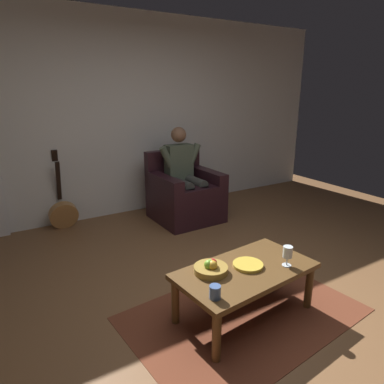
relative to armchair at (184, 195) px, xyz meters
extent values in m
plane|color=brown|center=(0.51, 1.98, -0.32)|extent=(7.38, 7.38, 0.00)
cube|color=silver|center=(0.51, -0.69, 1.00)|extent=(6.55, 0.06, 2.66)
cube|color=brown|center=(0.64, 2.05, -0.32)|extent=(1.87, 1.33, 0.01)
cube|color=black|center=(0.00, 0.04, -0.12)|extent=(0.82, 0.82, 0.41)
cube|color=black|center=(0.00, 0.10, 0.13)|extent=(0.53, 0.70, 0.10)
cube|color=black|center=(-0.33, 0.03, 0.20)|extent=(0.17, 0.81, 0.24)
cube|color=black|center=(0.33, 0.04, 0.20)|extent=(0.17, 0.81, 0.24)
cube|color=black|center=(0.01, -0.31, 0.33)|extent=(0.81, 0.14, 0.49)
cube|color=#505C48|center=(0.00, -0.14, 0.42)|extent=(0.36, 0.19, 0.48)
sphere|color=brown|center=(0.00, -0.14, 0.79)|extent=(0.20, 0.20, 0.20)
cylinder|color=#3C3E39|center=(-0.11, 0.09, 0.20)|extent=(0.14, 0.46, 0.13)
cylinder|color=#3C3E39|center=(-0.11, 0.32, -0.07)|extent=(0.12, 0.12, 0.51)
cylinder|color=#505C48|center=(-0.21, -0.09, 0.53)|extent=(0.20, 0.10, 0.29)
cylinder|color=#3C3E39|center=(0.10, 0.09, 0.20)|extent=(0.14, 0.46, 0.13)
cylinder|color=#3C3E39|center=(0.10, 0.32, -0.07)|extent=(0.12, 0.12, 0.51)
cylinder|color=#505C48|center=(0.21, -0.08, 0.53)|extent=(0.20, 0.10, 0.29)
cube|color=brown|center=(0.64, 2.05, 0.06)|extent=(1.11, 0.67, 0.04)
cylinder|color=brown|center=(0.14, 2.23, -0.14)|extent=(0.06, 0.06, 0.36)
cylinder|color=brown|center=(1.09, 2.33, -0.14)|extent=(0.06, 0.06, 0.36)
cylinder|color=brown|center=(0.18, 1.76, -0.14)|extent=(0.06, 0.06, 0.36)
cylinder|color=brown|center=(1.14, 1.86, -0.14)|extent=(0.06, 0.06, 0.36)
cylinder|color=#AE7640|center=(1.47, -0.48, -0.15)|extent=(0.35, 0.18, 0.36)
cylinder|color=black|center=(1.47, -0.43, -0.13)|extent=(0.10, 0.03, 0.10)
cube|color=black|center=(1.47, -0.58, 0.27)|extent=(0.05, 0.15, 0.51)
cube|color=black|center=(1.47, -0.65, 0.58)|extent=(0.07, 0.06, 0.14)
cylinder|color=silver|center=(0.34, 2.17, 0.08)|extent=(0.07, 0.07, 0.01)
cylinder|color=silver|center=(0.34, 2.17, 0.11)|extent=(0.01, 0.01, 0.06)
cylinder|color=silver|center=(0.34, 2.17, 0.19)|extent=(0.07, 0.07, 0.09)
cylinder|color=#590C19|center=(0.34, 2.17, 0.17)|extent=(0.06, 0.06, 0.04)
cylinder|color=olive|center=(0.90, 1.96, 0.10)|extent=(0.25, 0.25, 0.05)
sphere|color=#77AB2E|center=(0.91, 1.96, 0.15)|extent=(0.07, 0.07, 0.07)
sphere|color=gold|center=(0.90, 1.98, 0.15)|extent=(0.07, 0.07, 0.07)
sphere|color=red|center=(0.88, 1.96, 0.15)|extent=(0.07, 0.07, 0.07)
sphere|color=olive|center=(0.90, 1.96, 0.15)|extent=(0.07, 0.07, 0.07)
cylinder|color=gold|center=(0.60, 2.03, 0.09)|extent=(0.23, 0.23, 0.02)
cylinder|color=#435E93|center=(1.05, 2.24, 0.12)|extent=(0.08, 0.08, 0.09)
camera|label=1|loc=(2.16, 3.80, 1.36)|focal=32.04mm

